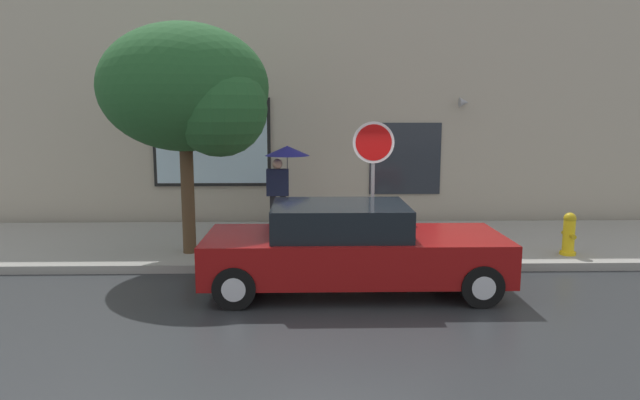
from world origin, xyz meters
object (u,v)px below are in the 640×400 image
street_tree (191,92)px  stop_sign (373,163)px  parked_car (351,248)px  fire_hydrant (569,234)px  pedestrian_with_umbrella (284,164)px

street_tree → stop_sign: bearing=-6.9°
parked_car → stop_sign: stop_sign is taller
fire_hydrant → stop_sign: bearing=-177.6°
parked_car → stop_sign: (0.51, 1.45, 1.25)m
street_tree → stop_sign: (3.36, -0.40, -1.28)m
fire_hydrant → street_tree: bearing=178.0°
parked_car → street_tree: 4.23m
fire_hydrant → stop_sign: 4.04m
fire_hydrant → stop_sign: stop_sign is taller
parked_car → street_tree: size_ratio=1.09×
parked_car → fire_hydrant: (4.30, 1.60, -0.15)m
pedestrian_with_umbrella → stop_sign: bearing=-53.0°
street_tree → stop_sign: street_tree is taller
stop_sign → fire_hydrant: bearing=2.4°
stop_sign → street_tree: bearing=173.1°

